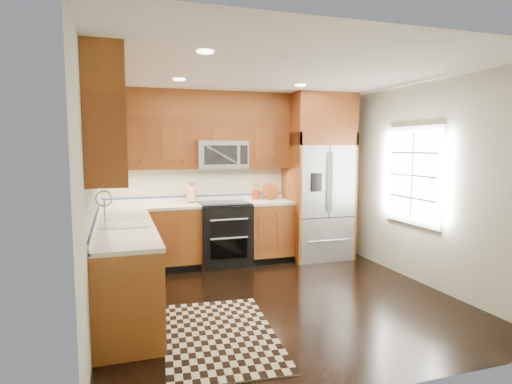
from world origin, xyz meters
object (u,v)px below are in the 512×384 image
object	(u,v)px
refrigerator	(319,177)
rug	(220,334)
knife_block	(192,194)
range	(224,234)
utensil_crock	(256,193)

from	to	relation	value
refrigerator	rug	bearing A→B (deg)	-132.68
refrigerator	knife_block	world-z (taller)	refrigerator
range	rug	distance (m)	2.52
rug	knife_block	size ratio (longest dim) A/B	5.68
range	utensil_crock	size ratio (longest dim) A/B	2.99
utensil_crock	range	bearing A→B (deg)	-157.20
refrigerator	rug	distance (m)	3.47
range	rug	size ratio (longest dim) A/B	0.55
refrigerator	knife_block	distance (m)	2.02
refrigerator	rug	xyz separation A→B (m)	(-2.18, -2.36, -1.30)
range	utensil_crock	distance (m)	0.86
knife_block	rug	bearing A→B (deg)	-94.12
refrigerator	range	bearing A→B (deg)	178.60
utensil_crock	rug	bearing A→B (deg)	-114.72
utensil_crock	refrigerator	bearing A→B (deg)	-16.62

